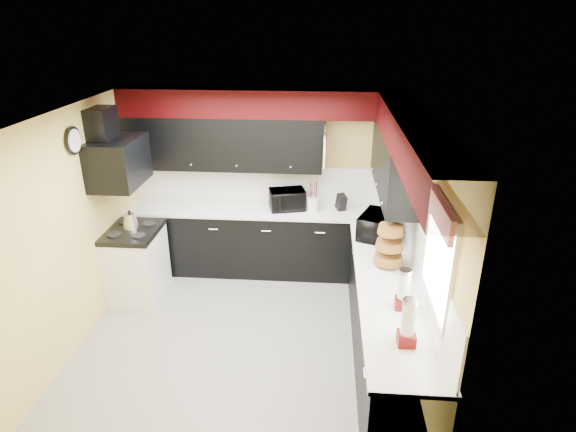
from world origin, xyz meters
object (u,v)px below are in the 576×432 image
object	(u,v)px
utensil_crock	(313,204)
kettle	(130,221)
microwave	(377,225)
toaster_oven	(287,200)
knife_block	(341,203)

from	to	relation	value
utensil_crock	kettle	bearing A→B (deg)	-163.08
microwave	kettle	world-z (taller)	microwave
microwave	kettle	distance (m)	3.00
toaster_oven	microwave	size ratio (longest dim) A/B	0.89
knife_block	kettle	distance (m)	2.70
toaster_oven	microwave	world-z (taller)	microwave
toaster_oven	kettle	xyz separation A→B (m)	(-1.89, -0.71, -0.06)
toaster_oven	microwave	bearing A→B (deg)	-49.19
knife_block	kettle	size ratio (longest dim) A/B	1.09
toaster_oven	kettle	bearing A→B (deg)	-173.63
knife_block	toaster_oven	bearing A→B (deg)	157.54
toaster_oven	knife_block	size ratio (longest dim) A/B	2.09
utensil_crock	kettle	size ratio (longest dim) A/B	0.91
microwave	kettle	size ratio (longest dim) A/B	2.57
toaster_oven	kettle	world-z (taller)	toaster_oven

